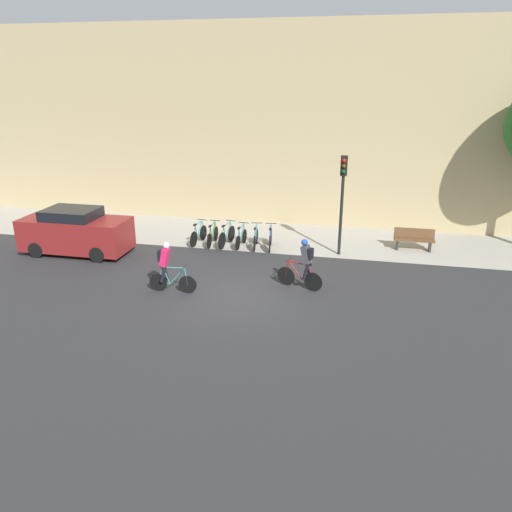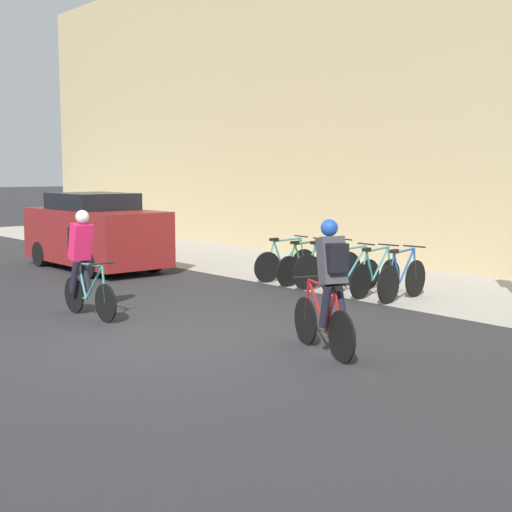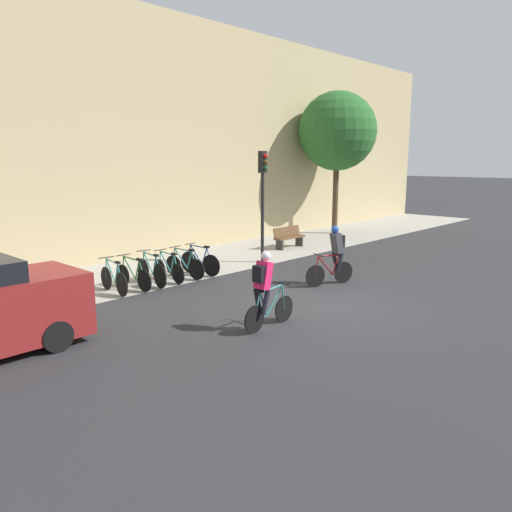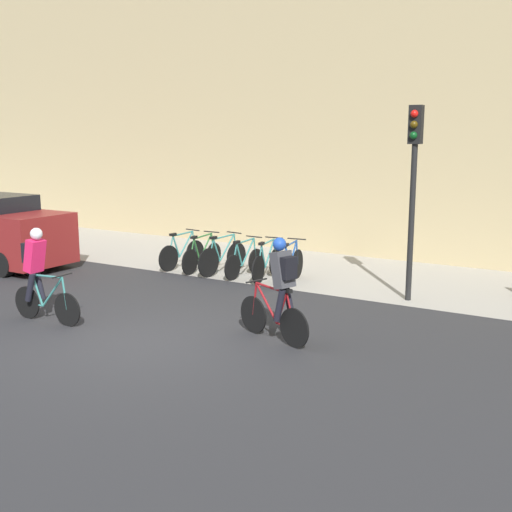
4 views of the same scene
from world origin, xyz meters
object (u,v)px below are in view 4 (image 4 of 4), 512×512
Objects in this scene: parked_bike_2 at (223,257)px; parked_bike_4 at (267,263)px; cyclist_pink at (38,271)px; parked_bike_1 at (202,256)px; cyclist_grey at (280,287)px; parked_bike_3 at (244,261)px; parked_bike_0 at (182,253)px; traffic_light_pole at (414,168)px; parked_bike_5 at (290,265)px.

parked_bike_2 is 1.05× the size of parked_bike_4.
cyclist_pink reaches higher than parked_bike_1.
cyclist_grey is 1.04× the size of parked_bike_1.
cyclist_pink reaches higher than parked_bike_3.
parked_bike_2 is at bearing 0.13° from parked_bike_1.
cyclist_grey reaches higher than parked_bike_2.
parked_bike_4 is at bearing -0.02° from parked_bike_2.
parked_bike_2 is at bearing 179.98° from parked_bike_4.
cyclist_grey is 4.69m from parked_bike_4.
cyclist_pink is 5.48m from parked_bike_4.
parked_bike_0 is 0.41× the size of traffic_light_pole.
parked_bike_3 is (1.26, 5.11, -0.57)m from cyclist_pink.
cyclist_grey is at bearing -46.09° from parked_bike_2.
cyclist_pink is at bearing -110.32° from parked_bike_4.
traffic_light_pole is at bearing -1.38° from parked_bike_0.
traffic_light_pole is (5.38, 4.97, 1.79)m from cyclist_pink.
parked_bike_0 is 0.94× the size of parked_bike_2.
parked_bike_4 is at bearing 177.62° from traffic_light_pole.
cyclist_pink is 1.05× the size of parked_bike_5.
parked_bike_5 is (3.15, 0.00, 0.01)m from parked_bike_0.
parked_bike_5 is (1.26, 0.00, 0.03)m from parked_bike_3.
parked_bike_1 is 1.06× the size of parked_bike_3.
cyclist_pink is at bearing -90.05° from parked_bike_1.
parked_bike_4 is (0.63, 0.00, 0.02)m from parked_bike_3.
parked_bike_4 is at bearing -179.90° from parked_bike_5.
parked_bike_0 is at bearing 178.62° from traffic_light_pole.
traffic_light_pole is (3.48, -0.14, 2.34)m from parked_bike_4.
parked_bike_2 is 0.44× the size of traffic_light_pole.
parked_bike_2 reaches higher than parked_bike_4.
parked_bike_1 is 1.26m from parked_bike_3.
cyclist_pink is 1.05× the size of parked_bike_4.
parked_bike_0 is 1.02× the size of parked_bike_3.
parked_bike_1 is 0.43× the size of traffic_light_pole.
parked_bike_5 is at bearing 177.07° from traffic_light_pole.
parked_bike_3 is 4.74m from traffic_light_pole.
parked_bike_3 is at bearing -0.03° from parked_bike_0.
cyclist_pink is 5.30m from parked_bike_3.
parked_bike_5 is at bearing 63.74° from cyclist_pink.
parked_bike_2 is at bearing 133.91° from cyclist_grey.
parked_bike_4 is (-2.52, 3.92, -0.55)m from cyclist_grey.
parked_bike_1 is (0.00, 5.11, -0.55)m from cyclist_pink.
cyclist_pink is 5.18m from parked_bike_0.
cyclist_grey is 5.47m from parked_bike_2.
parked_bike_0 reaches higher than parked_bike_3.
parked_bike_2 is 1.06× the size of parked_bike_5.
parked_bike_5 is at bearing 115.67° from cyclist_grey.
parked_bike_3 is (1.89, -0.00, -0.02)m from parked_bike_0.
cyclist_grey is at bearing -104.33° from traffic_light_pole.
parked_bike_5 is at bearing 0.05° from parked_bike_1.
cyclist_grey is 5.93m from parked_bike_1.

